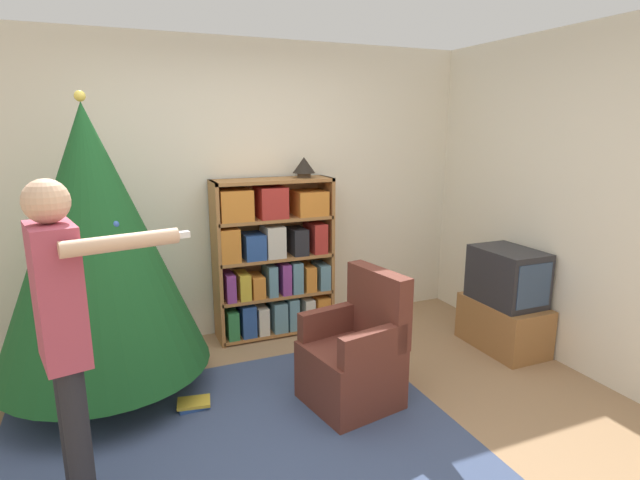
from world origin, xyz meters
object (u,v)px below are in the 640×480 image
(armchair, at_px, (355,358))
(standing_person, at_px, (64,329))
(christmas_tree, at_px, (95,241))
(table_lamp, at_px, (304,166))
(bookshelf, at_px, (274,259))
(television, at_px, (507,276))

(armchair, xyz_separation_m, standing_person, (-1.69, -0.44, 0.66))
(christmas_tree, bearing_deg, armchair, -26.34)
(standing_person, distance_m, table_lamp, 2.62)
(bookshelf, relative_size, television, 2.42)
(television, distance_m, armchair, 1.62)
(bookshelf, xyz_separation_m, armchair, (0.15, -1.34, -0.38))
(bookshelf, relative_size, standing_person, 0.86)
(armchair, relative_size, standing_person, 0.55)
(television, xyz_separation_m, standing_person, (-3.25, -0.72, 0.34))
(bookshelf, height_order, standing_person, standing_person)
(television, bearing_deg, standing_person, -167.43)
(bookshelf, distance_m, television, 2.01)
(television, xyz_separation_m, christmas_tree, (-3.13, 0.50, 0.48))
(standing_person, relative_size, table_lamp, 8.30)
(bookshelf, relative_size, christmas_tree, 0.68)
(bookshelf, xyz_separation_m, table_lamp, (0.30, 0.01, 0.82))
(armchair, relative_size, table_lamp, 4.60)
(armchair, height_order, standing_person, standing_person)
(christmas_tree, distance_m, standing_person, 1.24)
(standing_person, bearing_deg, table_lamp, 121.71)
(table_lamp, bearing_deg, christmas_tree, -161.70)
(standing_person, bearing_deg, armchair, 92.16)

